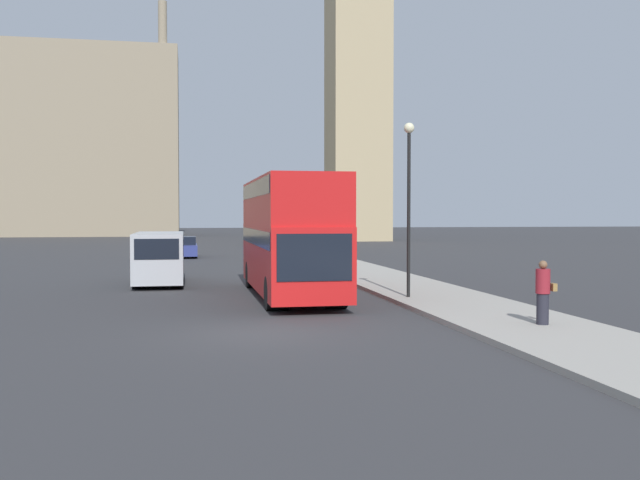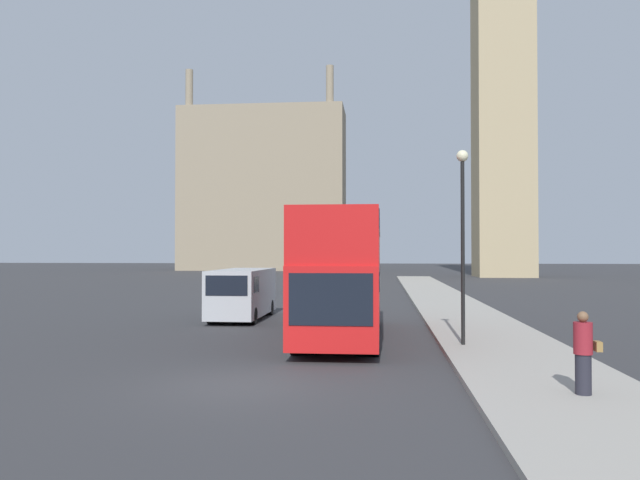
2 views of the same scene
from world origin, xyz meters
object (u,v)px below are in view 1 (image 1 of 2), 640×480
object	(u,v)px
parked_sedan	(183,248)
red_double_decker_bus	(290,231)
white_van	(159,257)
pedestrian	(543,293)
street_lamp	(409,184)

from	to	relation	value
parked_sedan	red_double_decker_bus	bearing A→B (deg)	-81.36
white_van	pedestrian	size ratio (longest dim) A/B	3.51
pedestrian	street_lamp	world-z (taller)	street_lamp
white_van	parked_sedan	distance (m)	19.91
red_double_decker_bus	white_van	distance (m)	7.53
red_double_decker_bus	street_lamp	size ratio (longest dim) A/B	1.71
street_lamp	pedestrian	bearing A→B (deg)	-77.01
pedestrian	white_van	bearing A→B (deg)	125.43
street_lamp	red_double_decker_bus	bearing A→B (deg)	151.67
street_lamp	parked_sedan	bearing A→B (deg)	105.60
parked_sedan	street_lamp	bearing A→B (deg)	-74.40
red_double_decker_bus	pedestrian	world-z (taller)	red_double_decker_bus
red_double_decker_bus	street_lamp	world-z (taller)	street_lamp
red_double_decker_bus	pedestrian	distance (m)	10.25
white_van	parked_sedan	world-z (taller)	white_van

